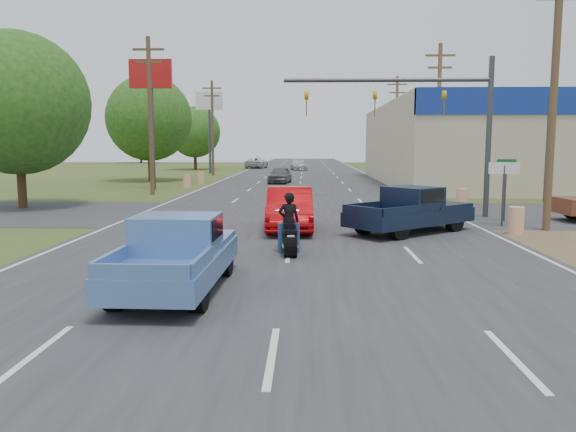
{
  "coord_description": "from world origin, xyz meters",
  "views": [
    {
      "loc": [
        0.51,
        -8.09,
        3.16
      ],
      "look_at": [
        0.02,
        6.74,
        1.3
      ],
      "focal_mm": 35.0,
      "sensor_mm": 36.0,
      "label": 1
    }
  ],
  "objects_px": {
    "motorcycle": "(289,236)",
    "distant_car_silver": "(299,165)",
    "rider": "(289,224)",
    "distant_car_grey": "(280,175)",
    "distant_car_white": "(257,163)",
    "red_convertible": "(290,209)",
    "navy_pickup": "(413,210)",
    "blue_pickup": "(178,252)"
  },
  "relations": [
    {
      "from": "rider",
      "to": "blue_pickup",
      "type": "distance_m",
      "value": 4.95
    },
    {
      "from": "rider",
      "to": "distant_car_grey",
      "type": "distance_m",
      "value": 30.99
    },
    {
      "from": "rider",
      "to": "distant_car_silver",
      "type": "height_order",
      "value": "rider"
    },
    {
      "from": "red_convertible",
      "to": "motorcycle",
      "type": "distance_m",
      "value": 4.68
    },
    {
      "from": "red_convertible",
      "to": "motorcycle",
      "type": "relative_size",
      "value": 2.03
    },
    {
      "from": "red_convertible",
      "to": "distant_car_silver",
      "type": "xyz_separation_m",
      "value": [
        -0.39,
        52.55,
        -0.12
      ]
    },
    {
      "from": "blue_pickup",
      "to": "distant_car_white",
      "type": "relative_size",
      "value": 0.93
    },
    {
      "from": "red_convertible",
      "to": "distant_car_white",
      "type": "relative_size",
      "value": 0.88
    },
    {
      "from": "distant_car_white",
      "to": "red_convertible",
      "type": "bearing_deg",
      "value": 102.68
    },
    {
      "from": "blue_pickup",
      "to": "distant_car_grey",
      "type": "distance_m",
      "value": 35.32
    },
    {
      "from": "rider",
      "to": "distant_car_grey",
      "type": "xyz_separation_m",
      "value": [
        -1.72,
        30.94,
        -0.15
      ]
    },
    {
      "from": "navy_pickup",
      "to": "distant_car_white",
      "type": "xyz_separation_m",
      "value": [
        -10.88,
        58.94,
        -0.1
      ]
    },
    {
      "from": "red_convertible",
      "to": "rider",
      "type": "distance_m",
      "value": 4.6
    },
    {
      "from": "motorcycle",
      "to": "distant_car_silver",
      "type": "relative_size",
      "value": 0.51
    },
    {
      "from": "motorcycle",
      "to": "navy_pickup",
      "type": "distance_m",
      "value": 6.02
    },
    {
      "from": "rider",
      "to": "navy_pickup",
      "type": "xyz_separation_m",
      "value": [
        4.39,
        4.05,
        -0.0
      ]
    },
    {
      "from": "red_convertible",
      "to": "navy_pickup",
      "type": "relative_size",
      "value": 0.93
    },
    {
      "from": "red_convertible",
      "to": "distant_car_grey",
      "type": "height_order",
      "value": "red_convertible"
    },
    {
      "from": "distant_car_grey",
      "to": "distant_car_white",
      "type": "relative_size",
      "value": 0.76
    },
    {
      "from": "blue_pickup",
      "to": "distant_car_white",
      "type": "height_order",
      "value": "blue_pickup"
    },
    {
      "from": "motorcycle",
      "to": "distant_car_grey",
      "type": "xyz_separation_m",
      "value": [
        -1.72,
        31.01,
        0.17
      ]
    },
    {
      "from": "motorcycle",
      "to": "rider",
      "type": "height_order",
      "value": "rider"
    },
    {
      "from": "motorcycle",
      "to": "distant_car_silver",
      "type": "xyz_separation_m",
      "value": [
        -0.5,
        57.22,
        0.14
      ]
    },
    {
      "from": "distant_car_grey",
      "to": "distant_car_silver",
      "type": "height_order",
      "value": "distant_car_grey"
    },
    {
      "from": "motorcycle",
      "to": "distant_car_white",
      "type": "distance_m",
      "value": 63.4
    },
    {
      "from": "rider",
      "to": "distant_car_silver",
      "type": "xyz_separation_m",
      "value": [
        -0.5,
        57.15,
        -0.18
      ]
    },
    {
      "from": "distant_car_silver",
      "to": "navy_pickup",
      "type": "bearing_deg",
      "value": -93.37
    },
    {
      "from": "distant_car_silver",
      "to": "red_convertible",
      "type": "bearing_deg",
      "value": -98.2
    },
    {
      "from": "distant_car_grey",
      "to": "distant_car_white",
      "type": "distance_m",
      "value": 32.41
    },
    {
      "from": "motorcycle",
      "to": "distant_car_grey",
      "type": "distance_m",
      "value": 31.05
    },
    {
      "from": "rider",
      "to": "distant_car_white",
      "type": "xyz_separation_m",
      "value": [
        -6.5,
        62.99,
        -0.1
      ]
    },
    {
      "from": "navy_pickup",
      "to": "rider",
      "type": "bearing_deg",
      "value": -86.93
    },
    {
      "from": "motorcycle",
      "to": "distant_car_silver",
      "type": "distance_m",
      "value": 57.22
    },
    {
      "from": "motorcycle",
      "to": "rider",
      "type": "bearing_deg",
      "value": 90.0
    },
    {
      "from": "red_convertible",
      "to": "blue_pickup",
      "type": "bearing_deg",
      "value": -105.22
    },
    {
      "from": "motorcycle",
      "to": "rider",
      "type": "relative_size",
      "value": 1.39
    },
    {
      "from": "distant_car_grey",
      "to": "distant_car_silver",
      "type": "bearing_deg",
      "value": 93.28
    },
    {
      "from": "distant_car_silver",
      "to": "rider",
      "type": "bearing_deg",
      "value": -98.13
    },
    {
      "from": "rider",
      "to": "blue_pickup",
      "type": "bearing_deg",
      "value": 57.05
    },
    {
      "from": "navy_pickup",
      "to": "distant_car_silver",
      "type": "height_order",
      "value": "navy_pickup"
    },
    {
      "from": "distant_car_grey",
      "to": "distant_car_silver",
      "type": "distance_m",
      "value": 26.24
    },
    {
      "from": "navy_pickup",
      "to": "distant_car_silver",
      "type": "relative_size",
      "value": 1.11
    }
  ]
}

